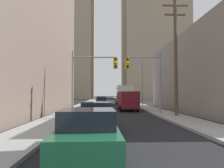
# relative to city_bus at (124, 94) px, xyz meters

# --- Properties ---
(sidewalk_left) EXTENTS (2.50, 160.00, 0.15)m
(sidewalk_left) POSITION_rel_city_bus_xyz_m (-7.13, 12.00, -1.85)
(sidewalk_left) COLOR #9E9E99
(sidewalk_left) RESTS_ON ground
(sidewalk_right) EXTENTS (2.50, 160.00, 0.15)m
(sidewalk_right) POSITION_rel_city_bus_xyz_m (2.31, 12.00, -1.85)
(sidewalk_right) COLOR #9E9E99
(sidewalk_right) RESTS_ON ground
(city_bus) EXTENTS (2.85, 11.57, 3.40)m
(city_bus) POSITION_rel_city_bus_xyz_m (0.00, 0.00, 0.00)
(city_bus) COLOR silver
(city_bus) RESTS_ON ground
(cargo_van_maroon) EXTENTS (2.20, 5.28, 2.26)m
(cargo_van_maroon) POSITION_rel_city_bus_xyz_m (-0.80, -14.21, -0.64)
(cargo_van_maroon) COLOR maroon
(cargo_van_maroon) RESTS_ON ground
(sedan_green) EXTENTS (1.95, 4.25, 1.52)m
(sedan_green) POSITION_rel_city_bus_xyz_m (-4.02, -33.58, -1.16)
(sedan_green) COLOR #195938
(sedan_green) RESTS_ON ground
(sedan_blue) EXTENTS (1.95, 4.25, 1.52)m
(sedan_blue) POSITION_rel_city_bus_xyz_m (-4.00, -27.84, -1.16)
(sedan_blue) COLOR navy
(sedan_blue) RESTS_ON ground
(sedan_grey) EXTENTS (1.95, 4.26, 1.52)m
(sedan_grey) POSITION_rel_city_bus_xyz_m (-4.08, -4.71, -1.16)
(sedan_grey) COLOR slate
(sedan_grey) RESTS_ON ground
(sedan_white) EXTENTS (1.95, 4.25, 1.52)m
(sedan_white) POSITION_rel_city_bus_xyz_m (-4.26, 6.08, -1.16)
(sedan_white) COLOR white
(sedan_white) RESTS_ON ground
(traffic_signal_near_left) EXTENTS (4.24, 0.44, 6.00)m
(traffic_signal_near_left) POSITION_rel_city_bus_xyz_m (-4.66, -19.97, 2.14)
(traffic_signal_near_left) COLOR gray
(traffic_signal_near_left) RESTS_ON ground
(traffic_signal_near_right) EXTENTS (3.35, 0.44, 6.00)m
(traffic_signal_near_right) POSITION_rel_city_bus_xyz_m (0.25, -19.98, 2.09)
(traffic_signal_near_right) COLOR gray
(traffic_signal_near_right) RESTS_ON ground
(utility_pole_right) EXTENTS (2.20, 0.28, 10.23)m
(utility_pole_right) POSITION_rel_city_bus_xyz_m (2.56, -21.82, 3.46)
(utility_pole_right) COLOR brown
(utility_pole_right) RESTS_ON ground
(street_lamp_right) EXTENTS (2.38, 0.32, 7.50)m
(street_lamp_right) POSITION_rel_city_bus_xyz_m (1.39, -9.52, 2.61)
(street_lamp_right) COLOR gray
(street_lamp_right) RESTS_ON ground
(building_left_far_tower) EXTENTS (19.00, 27.82, 60.86)m
(building_left_far_tower) POSITION_rel_city_bus_xyz_m (-18.29, 55.49, 28.50)
(building_left_far_tower) COLOR tan
(building_left_far_tower) RESTS_ON ground
(building_right_far_highrise) EXTENTS (25.32, 26.84, 74.73)m
(building_right_far_highrise) POSITION_rel_city_bus_xyz_m (17.36, 54.23, 35.43)
(building_right_far_highrise) COLOR tan
(building_right_far_highrise) RESTS_ON ground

